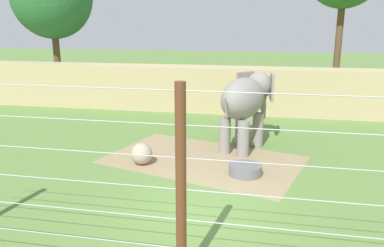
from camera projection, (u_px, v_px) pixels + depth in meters
The scene contains 7 objects.
ground_plane at pixel (200, 211), 10.47m from camera, with size 120.00×120.00×0.00m, color #5B7F3D.
dirt_patch at pixel (203, 160), 14.35m from camera, with size 6.92×4.28×0.01m, color #937F5B.
embankment_wall at pixel (238, 90), 21.73m from camera, with size 36.00×1.80×2.52m, color tan.
elephant at pixel (246, 101), 15.26m from camera, with size 2.36×3.77×2.93m.
enrichment_ball at pixel (142, 154), 13.83m from camera, with size 0.77×0.77×0.77m, color tan.
cable_fence at pixel (176, 187), 7.16m from camera, with size 12.01×0.20×3.95m.
water_tub at pixel (245, 170), 12.90m from camera, with size 1.10×1.10×0.35m.
Camera 1 is at (1.63, -9.39, 4.92)m, focal length 36.31 mm.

